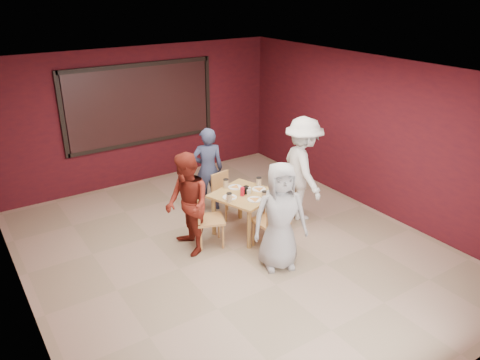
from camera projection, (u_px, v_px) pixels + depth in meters
floor at (233, 250)px, 7.47m from camera, size 7.00×7.00×0.00m
window_blinds at (141, 105)px, 9.47m from camera, size 3.00×0.02×1.50m
dining_table at (245, 198)px, 7.75m from camera, size 1.17×1.17×0.88m
chair_front at (274, 219)px, 7.27m from camera, size 0.48×0.48×0.97m
chair_back at (224, 192)px, 8.43m from camera, size 0.45×0.45×0.80m
chair_left at (205, 217)px, 7.42m from camera, size 0.56×0.56×0.91m
chair_right at (281, 198)px, 8.11m from camera, size 0.51×0.51×0.87m
diner_front at (280, 216)px, 6.76m from camera, size 0.94×0.79×1.65m
diner_back at (208, 169)px, 8.53m from camera, size 0.67×0.56×1.58m
diner_left at (187, 205)px, 7.14m from camera, size 0.70×0.85×1.63m
diner_right at (303, 169)px, 8.18m from camera, size 1.01×1.35×1.86m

